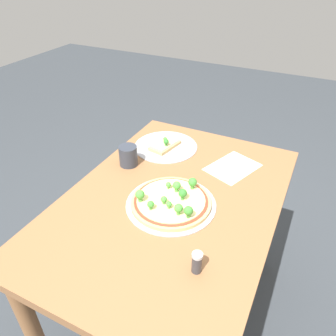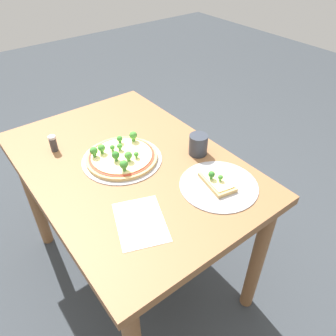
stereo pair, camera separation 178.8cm
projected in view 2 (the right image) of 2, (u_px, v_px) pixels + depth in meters
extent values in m
plane|color=#33383D|center=(139.00, 268.00, 1.79)|extent=(8.00, 8.00, 0.00)
cube|color=brown|center=(129.00, 165.00, 1.34)|extent=(1.10, 0.75, 0.04)
cylinder|color=brown|center=(257.00, 259.00, 1.42)|extent=(0.06, 0.06, 0.69)
cylinder|color=brown|center=(135.00, 154.00, 2.02)|extent=(0.06, 0.06, 0.69)
cylinder|color=brown|center=(33.00, 197.00, 1.72)|extent=(0.06, 0.06, 0.69)
cylinder|color=#A3A3A8|center=(122.00, 159.00, 1.34)|extent=(0.33, 0.33, 0.00)
cylinder|color=tan|center=(122.00, 157.00, 1.34)|extent=(0.29, 0.29, 0.01)
cylinder|color=#B73823|center=(122.00, 156.00, 1.33)|extent=(0.27, 0.27, 0.00)
cylinder|color=#F4DB8E|center=(122.00, 155.00, 1.33)|extent=(0.25, 0.25, 0.00)
sphere|color=#479338|center=(101.00, 148.00, 1.32)|extent=(0.03, 0.03, 0.03)
cylinder|color=#51973E|center=(102.00, 152.00, 1.34)|extent=(0.01, 0.01, 0.01)
sphere|color=#337A2D|center=(116.00, 155.00, 1.28)|extent=(0.03, 0.03, 0.03)
cylinder|color=#3F8136|center=(116.00, 159.00, 1.30)|extent=(0.01, 0.01, 0.01)
sphere|color=#3D8933|center=(124.00, 164.00, 1.23)|extent=(0.03, 0.03, 0.03)
cylinder|color=#488E3A|center=(124.00, 169.00, 1.25)|extent=(0.01, 0.01, 0.01)
sphere|color=#3D8933|center=(94.00, 151.00, 1.30)|extent=(0.03, 0.03, 0.03)
cylinder|color=#488E3A|center=(94.00, 155.00, 1.32)|extent=(0.01, 0.01, 0.01)
sphere|color=#479338|center=(128.00, 155.00, 1.28)|extent=(0.03, 0.03, 0.03)
cylinder|color=#51973E|center=(129.00, 159.00, 1.29)|extent=(0.01, 0.01, 0.01)
sphere|color=#479338|center=(120.00, 146.00, 1.34)|extent=(0.02, 0.02, 0.02)
cylinder|color=#51973E|center=(120.00, 149.00, 1.35)|extent=(0.01, 0.01, 0.01)
sphere|color=#479338|center=(136.00, 154.00, 1.30)|extent=(0.02, 0.02, 0.02)
cylinder|color=#51973E|center=(136.00, 157.00, 1.31)|extent=(0.01, 0.01, 0.01)
sphere|color=#479338|center=(133.00, 135.00, 1.39)|extent=(0.03, 0.03, 0.03)
cylinder|color=#51973E|center=(134.00, 139.00, 1.41)|extent=(0.02, 0.02, 0.02)
sphere|color=#479338|center=(112.00, 147.00, 1.34)|extent=(0.02, 0.02, 0.02)
cylinder|color=#51973E|center=(113.00, 150.00, 1.35)|extent=(0.01, 0.01, 0.01)
sphere|color=#3D8933|center=(120.00, 139.00, 1.38)|extent=(0.02, 0.02, 0.02)
cylinder|color=#488E3A|center=(120.00, 142.00, 1.39)|extent=(0.01, 0.01, 0.01)
cylinder|color=#A3A3A8|center=(219.00, 185.00, 1.22)|extent=(0.29, 0.29, 0.00)
cube|color=tan|center=(217.00, 182.00, 1.22)|extent=(0.16, 0.11, 0.02)
cube|color=#F4DB8E|center=(217.00, 180.00, 1.21)|extent=(0.13, 0.09, 0.00)
sphere|color=#479338|center=(220.00, 177.00, 1.19)|extent=(0.02, 0.02, 0.02)
cylinder|color=#51973E|center=(220.00, 180.00, 1.20)|extent=(0.01, 0.01, 0.01)
sphere|color=#337A2D|center=(212.00, 174.00, 1.20)|extent=(0.02, 0.02, 0.02)
cylinder|color=#3F8136|center=(211.00, 178.00, 1.21)|extent=(0.01, 0.01, 0.01)
cylinder|color=#2D333D|center=(198.00, 145.00, 1.35)|extent=(0.08, 0.08, 0.09)
cylinder|color=#333338|center=(54.00, 144.00, 1.38)|extent=(0.03, 0.03, 0.06)
cylinder|color=#B2B2B7|center=(52.00, 137.00, 1.36)|extent=(0.03, 0.03, 0.01)
cube|color=silver|center=(140.00, 222.00, 1.08)|extent=(0.26, 0.22, 0.00)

